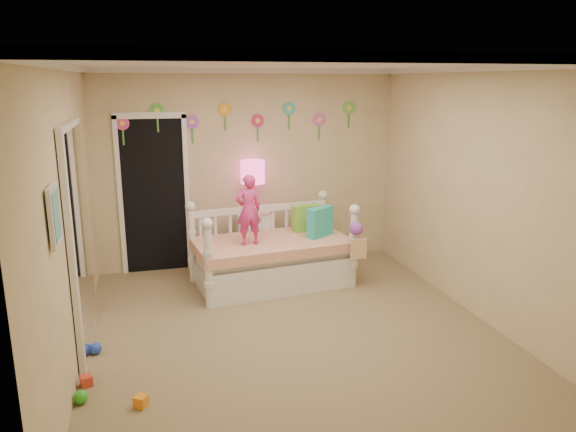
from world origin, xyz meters
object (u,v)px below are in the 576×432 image
object	(u,v)px
child	(248,210)
table_lamp	(253,178)
daybed	(272,244)
nightstand	(254,240)

from	to	relation	value
child	table_lamp	bearing A→B (deg)	-113.44
daybed	nightstand	distance (m)	0.72
daybed	child	world-z (taller)	child
child	daybed	bearing A→B (deg)	-165.09
child	table_lamp	size ratio (longest dim) A/B	1.20
child	nightstand	world-z (taller)	child
daybed	child	distance (m)	0.58
daybed	child	bearing A→B (deg)	-163.06
child	nightstand	xyz separation A→B (m)	(0.22, 0.83, -0.62)
nightstand	child	bearing A→B (deg)	-101.56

